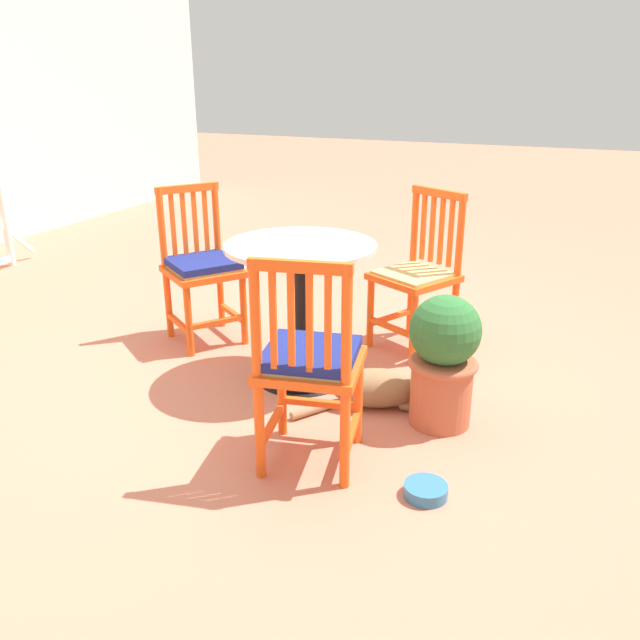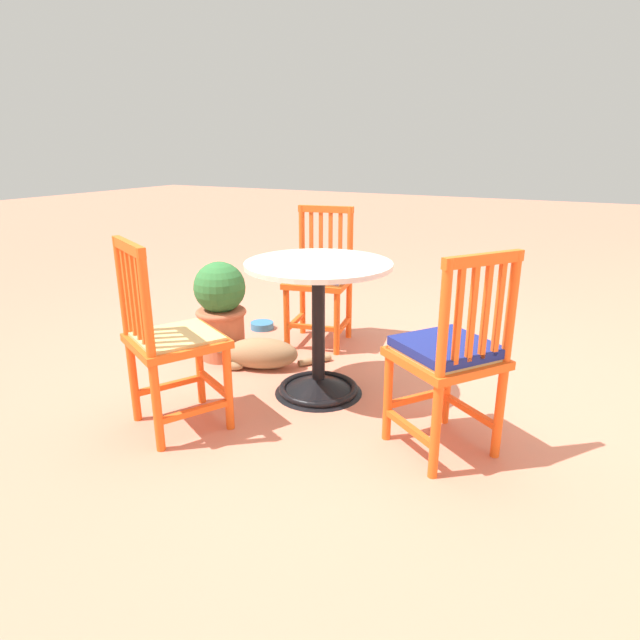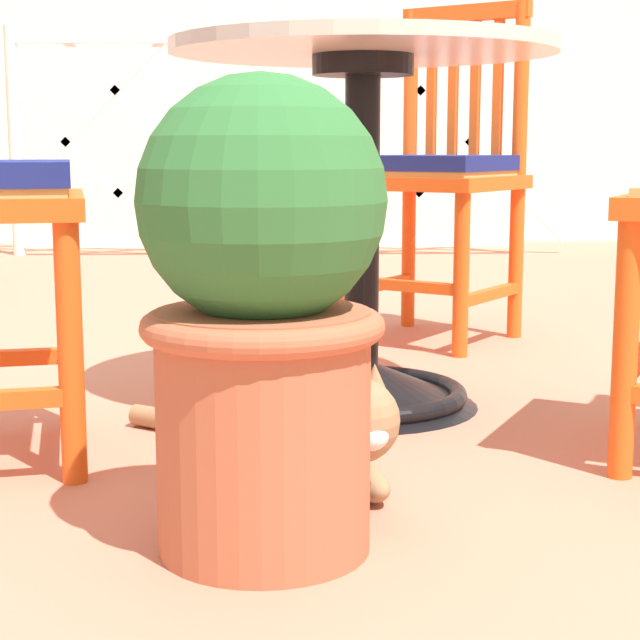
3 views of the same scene
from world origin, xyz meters
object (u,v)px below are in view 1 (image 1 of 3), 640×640
Objects in this scene: tabby_cat at (384,388)px; terracotta_planter at (443,358)px; orange_chair_by_planter at (310,364)px; pet_water_bowl at (426,490)px; orange_chair_tucked_in at (417,276)px; cafe_table at (301,328)px; orange_chair_at_corner at (202,268)px.

terracotta_planter is (-0.05, -0.29, 0.23)m from tabby_cat.
pet_water_bowl is at bearing -95.69° from orange_chair_by_planter.
pet_water_bowl is at bearing -162.70° from orange_chair_tucked_in.
cafe_table is 4.47× the size of pet_water_bowl.
orange_chair_tucked_in is 1.47× the size of terracotta_planter.
pet_water_bowl is (-0.58, -0.09, -0.30)m from terracotta_planter.
orange_chair_at_corner is 1.44× the size of tabby_cat.
tabby_cat is (-0.39, -1.26, -0.35)m from orange_chair_at_corner.
orange_chair_by_planter reaches higher than terracotta_planter.
orange_chair_by_planter is at bearing 141.49° from terracotta_planter.
cafe_table is at bearing 75.21° from tabby_cat.
orange_chair_at_corner is at bearing 107.75° from orange_chair_tucked_in.
cafe_table is at bearing 27.17° from orange_chair_by_planter.
cafe_table is at bearing 48.90° from pet_water_bowl.
orange_chair_by_planter and orange_chair_tucked_in have the same top height.
orange_chair_at_corner is 1.47× the size of terracotta_planter.
cafe_table is 0.82m from orange_chair_at_corner.
terracotta_planter is 0.66m from pet_water_bowl.
orange_chair_at_corner is 5.36× the size of pet_water_bowl.
orange_chair_by_planter is 1.48m from orange_chair_at_corner.
orange_chair_at_corner is (0.97, 1.12, 0.00)m from orange_chair_by_planter.
tabby_cat is 0.74m from pet_water_bowl.
cafe_table reaches higher than tabby_cat.
orange_chair_tucked_in is 5.36× the size of pet_water_bowl.
pet_water_bowl is (-0.05, -0.51, -0.42)m from orange_chair_by_planter.
tabby_cat is at bearing 30.71° from pet_water_bowl.
orange_chair_at_corner is (-0.38, 1.19, 0.01)m from orange_chair_tucked_in.
orange_chair_by_planter is 1.00× the size of orange_chair_tucked_in.
orange_chair_by_planter is 0.66m from pet_water_bowl.
orange_chair_at_corner reaches higher than cafe_table.
orange_chair_tucked_in is 1.52m from pet_water_bowl.
tabby_cat is (0.58, -0.13, -0.35)m from orange_chair_by_planter.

